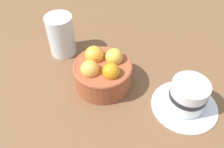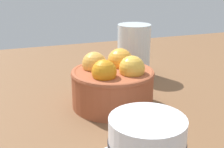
{
  "view_description": "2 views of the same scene",
  "coord_description": "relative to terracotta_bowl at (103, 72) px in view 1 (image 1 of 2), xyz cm",
  "views": [
    {
      "loc": [
        -37.54,
        -9.22,
        43.31
      ],
      "look_at": [
        -0.43,
        -2.29,
        4.15
      ],
      "focal_mm": 38.2,
      "sensor_mm": 36.0,
      "label": 1
    },
    {
      "loc": [
        -15.69,
        -42.65,
        20.86
      ],
      "look_at": [
        -0.17,
        -0.16,
        5.56
      ],
      "focal_mm": 47.31,
      "sensor_mm": 36.0,
      "label": 2
    }
  ],
  "objects": [
    {
      "name": "coffee_cup",
      "position": [
        -3.4,
        -19.27,
        -0.77
      ],
      "size": [
        14.62,
        14.62,
        7.36
      ],
      "color": "white",
      "rests_on": "ground_plane"
    },
    {
      "name": "ground_plane",
      "position": [
        -0.04,
        -0.03,
        -6.21
      ],
      "size": [
        138.76,
        94.32,
        4.37
      ],
      "primitive_type": "cube",
      "color": "brown"
    },
    {
      "name": "water_glass",
      "position": [
        9.61,
        13.12,
        1.5
      ],
      "size": [
        6.97,
        6.97,
        11.05
      ],
      "primitive_type": "cylinder",
      "color": "silver",
      "rests_on": "ground_plane"
    },
    {
      "name": "terracotta_bowl",
      "position": [
        0.0,
        0.0,
        0.0
      ],
      "size": [
        13.6,
        13.6,
        9.01
      ],
      "color": "#9E4C2D",
      "rests_on": "ground_plane"
    }
  ]
}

